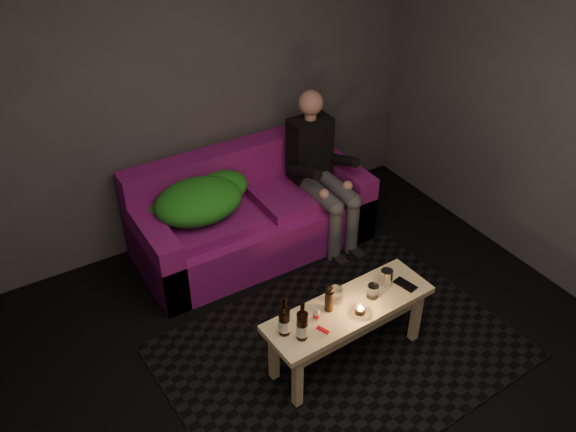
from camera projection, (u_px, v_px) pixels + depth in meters
name	position (u px, v px, depth m)	size (l,w,h in m)	color
floor	(357.00, 421.00, 3.57)	(4.50, 4.50, 0.00)	black
room	(321.00, 140.00, 2.95)	(4.50, 4.50, 4.50)	silver
rug	(341.00, 351.00, 4.00)	(2.22, 1.61, 0.01)	black
sofa	(250.00, 216.00, 4.79)	(1.81, 0.81, 0.78)	#7D1074
green_blanket	(202.00, 198.00, 4.44)	(0.80, 0.54, 0.27)	#2B8418
person	(320.00, 168.00, 4.73)	(0.33, 0.75, 1.21)	black
coffee_table	(349.00, 316.00, 3.76)	(1.12, 0.41, 0.45)	#E9CD88
beer_bottle_a	(284.00, 320.00, 3.47)	(0.07, 0.07, 0.27)	black
beer_bottle_b	(302.00, 325.00, 3.44)	(0.07, 0.07, 0.27)	black
salt_shaker	(317.00, 314.00, 3.60)	(0.04, 0.04, 0.08)	silver
pepper_mill	(329.00, 301.00, 3.64)	(0.05, 0.05, 0.14)	black
tumbler_back	(336.00, 295.00, 3.72)	(0.08, 0.08, 0.10)	white
tealight	(360.00, 310.00, 3.65)	(0.07, 0.07, 0.05)	white
tumbler_front	(373.00, 291.00, 3.75)	(0.07, 0.07, 0.09)	white
steel_cup	(386.00, 277.00, 3.85)	(0.08, 0.08, 0.11)	#A9AAB0
smartphone	(405.00, 285.00, 3.86)	(0.07, 0.15, 0.01)	black
red_lighter	(323.00, 330.00, 3.54)	(0.02, 0.08, 0.01)	red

